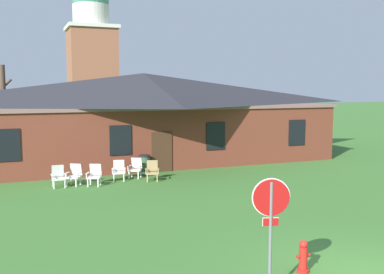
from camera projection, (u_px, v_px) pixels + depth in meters
brick_building at (144, 115)px, 27.80m from camera, size 21.80×10.40×5.27m
dome_tower at (92, 59)px, 47.51m from camera, size 5.18×5.18×16.57m
stop_sign at (271, 213)px, 9.19m from camera, size 0.77×0.29×2.53m
lawn_chair_by_porch at (58, 176)px, 19.66m from camera, size 0.65×0.67×0.96m
lawn_chair_near_door at (75, 174)px, 20.04m from camera, size 0.84×0.87×0.96m
lawn_chair_left_end at (95, 174)px, 20.00m from camera, size 0.79×0.84×0.96m
lawn_chair_middle at (119, 170)px, 21.08m from camera, size 0.73×0.78×0.96m
lawn_chair_right_end at (136, 167)px, 21.73m from camera, size 0.84×0.86×0.96m
lawn_chair_far_side at (152, 170)px, 20.99m from camera, size 0.75×0.80×0.96m
bare_tree_beside_building at (3, 110)px, 26.54m from camera, size 1.39×1.39×5.72m
fire_hydrant at (303, 257)px, 10.55m from camera, size 0.36×0.28×0.79m
trash_bin at (145, 164)px, 22.61m from camera, size 0.56×0.56×0.98m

